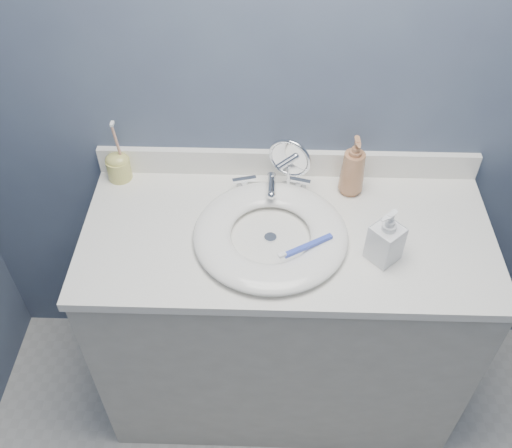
{
  "coord_description": "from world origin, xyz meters",
  "views": [
    {
      "loc": [
        -0.06,
        -0.19,
        2.1
      ],
      "look_at": [
        -0.09,
        0.94,
        0.94
      ],
      "focal_mm": 40.0,
      "sensor_mm": 36.0,
      "label": 1
    }
  ],
  "objects_px": {
    "soap_bottle_clear": "(387,236)",
    "makeup_mirror": "(289,164)",
    "soap_bottle_amber": "(353,166)",
    "toothbrush_holder": "(118,165)"
  },
  "relations": [
    {
      "from": "soap_bottle_amber",
      "to": "toothbrush_holder",
      "type": "distance_m",
      "value": 0.74
    },
    {
      "from": "soap_bottle_clear",
      "to": "toothbrush_holder",
      "type": "distance_m",
      "value": 0.87
    },
    {
      "from": "soap_bottle_amber",
      "to": "toothbrush_holder",
      "type": "relative_size",
      "value": 0.93
    },
    {
      "from": "makeup_mirror",
      "to": "toothbrush_holder",
      "type": "distance_m",
      "value": 0.55
    },
    {
      "from": "soap_bottle_clear",
      "to": "toothbrush_holder",
      "type": "height_order",
      "value": "toothbrush_holder"
    },
    {
      "from": "soap_bottle_clear",
      "to": "toothbrush_holder",
      "type": "relative_size",
      "value": 0.79
    },
    {
      "from": "soap_bottle_clear",
      "to": "makeup_mirror",
      "type": "bearing_deg",
      "value": -177.66
    },
    {
      "from": "soap_bottle_amber",
      "to": "soap_bottle_clear",
      "type": "bearing_deg",
      "value": -78.72
    },
    {
      "from": "makeup_mirror",
      "to": "toothbrush_holder",
      "type": "height_order",
      "value": "toothbrush_holder"
    },
    {
      "from": "soap_bottle_amber",
      "to": "soap_bottle_clear",
      "type": "distance_m",
      "value": 0.28
    }
  ]
}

